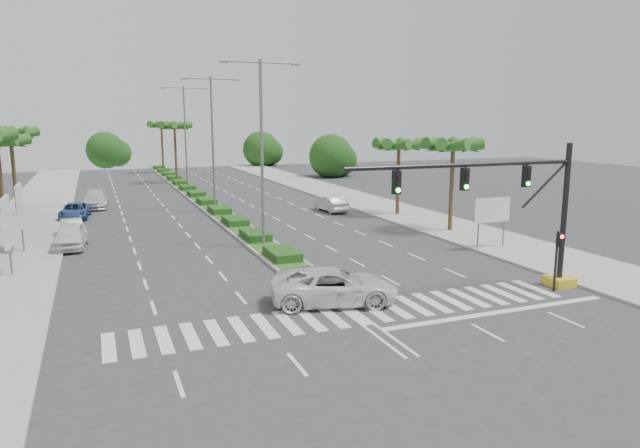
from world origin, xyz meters
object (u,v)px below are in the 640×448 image
at_px(car_parked_c, 75,211).
at_px(car_right, 331,204).
at_px(car_parked_b, 72,229).
at_px(car_crossing, 334,286).
at_px(car_parked_a, 70,236).
at_px(car_parked_d, 95,199).

distance_m(car_parked_c, car_right, 22.14).
relative_size(car_parked_b, car_crossing, 0.69).
bearing_deg(car_parked_c, car_parked_b, -84.17).
relative_size(car_parked_a, car_parked_c, 1.00).
height_order(car_parked_d, car_crossing, car_crossing).
bearing_deg(car_right, car_parked_a, 15.21).
height_order(car_parked_c, car_crossing, car_crossing).
relative_size(car_parked_b, car_parked_d, 0.74).
bearing_deg(car_parked_c, car_right, -6.15).
xyz_separation_m(car_parked_c, car_parked_d, (1.63, 5.85, 0.14)).
xyz_separation_m(car_parked_a, car_parked_b, (0.00, 3.47, -0.14)).
bearing_deg(car_parked_a, car_parked_c, 94.60).
xyz_separation_m(car_parked_b, car_crossing, (11.58, -20.35, 0.14)).
bearing_deg(car_parked_d, car_parked_b, -93.59).
relative_size(car_parked_b, car_right, 0.92).
height_order(car_crossing, car_right, car_crossing).
distance_m(car_crossing, car_right, 26.38).
bearing_deg(car_crossing, car_parked_b, 44.39).
height_order(car_parked_a, car_parked_b, car_parked_a).
relative_size(car_parked_c, car_parked_d, 0.86).
bearing_deg(car_parked_d, car_parked_a, -92.36).
bearing_deg(car_parked_b, car_crossing, -64.75).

